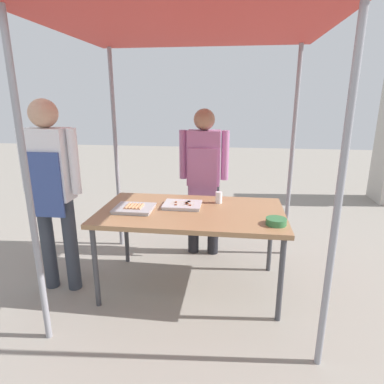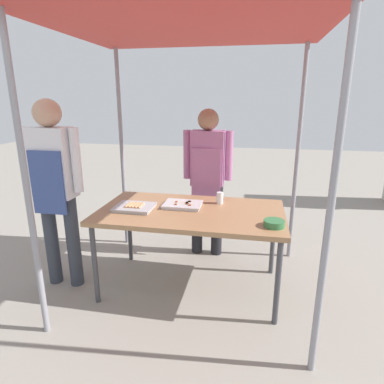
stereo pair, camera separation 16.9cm
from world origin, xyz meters
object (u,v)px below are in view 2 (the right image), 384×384
Objects in this scene: drink_cup_near_edge at (220,198)px; tray_meat_skewers at (183,205)px; vendor_woman at (208,172)px; customer_nearby at (55,180)px; tray_grilled_sausages at (134,207)px; condiment_bowl at (274,223)px; stall_table at (191,216)px.

tray_meat_skewers is at bearing -154.34° from drink_cup_near_edge.
customer_nearby is (-1.21, -0.87, 0.07)m from vendor_woman.
drink_cup_near_edge is at bearing 22.70° from tray_grilled_sausages.
customer_nearby is (-1.40, -0.40, 0.20)m from drink_cup_near_edge.
tray_grilled_sausages reaches higher than tray_meat_skewers.
tray_grilled_sausages is 0.21× the size of vendor_woman.
drink_cup_near_edge is (0.32, 0.15, 0.04)m from tray_meat_skewers.
vendor_woman reaches higher than drink_cup_near_edge.
tray_grilled_sausages is 0.20× the size of customer_nearby.
tray_grilled_sausages is at bearing 55.47° from vendor_woman.
condiment_bowl reaches higher than tray_meat_skewers.
stall_table is 14.93× the size of drink_cup_near_edge.
stall_table is 0.75m from vendor_woman.
vendor_woman is 0.94× the size of customer_nearby.
drink_cup_near_edge is 0.53m from vendor_woman.
customer_nearby is (-1.17, -0.17, 0.31)m from stall_table.
vendor_woman is (0.53, 0.77, 0.17)m from tray_grilled_sausages.
condiment_bowl reaches higher than stall_table.
vendor_woman reaches higher than tray_meat_skewers.
stall_table is 0.74m from condiment_bowl.
tray_grilled_sausages is at bearing -159.74° from tray_meat_skewers.
tray_grilled_sausages is 0.95m from vendor_woman.
stall_table is at bearing 160.15° from condiment_bowl.
drink_cup_near_edge is at bearing 111.49° from vendor_woman.
stall_table is 1.22m from customer_nearby.
stall_table is 4.81× the size of tray_grilled_sausages.
vendor_woman is at bearing 78.20° from tray_meat_skewers.
tray_meat_skewers is at bearing 157.13° from condiment_bowl.
tray_meat_skewers is 0.35m from drink_cup_near_edge.
tray_grilled_sausages reaches higher than stall_table.
stall_table is at bearing -134.33° from drink_cup_near_edge.
condiment_bowl is 0.09× the size of customer_nearby.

